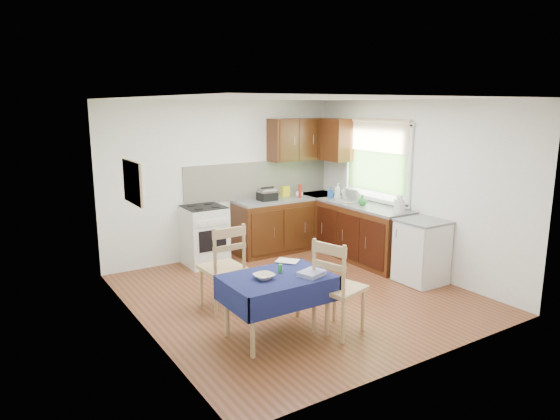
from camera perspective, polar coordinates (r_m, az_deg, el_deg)
floor at (r=6.62m, az=1.98°, el=-9.55°), size 4.20×4.20×0.00m
ceiling at (r=6.16m, az=2.15°, el=12.64°), size 4.00×4.20×0.02m
wall_back at (r=8.06m, az=-6.43°, el=3.50°), size 4.00×0.02×2.50m
wall_front at (r=4.73m, az=16.61°, el=-2.94°), size 4.00×0.02×2.50m
wall_left at (r=5.42m, az=-15.67°, el=-1.03°), size 0.02×4.20×2.50m
wall_right at (r=7.57m, az=14.66°, el=2.63°), size 0.02×4.20×2.50m
base_cabinets at (r=8.22m, az=4.86°, el=-2.14°), size 1.90×2.30×0.86m
worktop_back at (r=8.38m, az=0.99°, el=1.33°), size 1.90×0.60×0.04m
worktop_right at (r=7.88m, az=9.58°, el=0.47°), size 0.60×1.70×0.04m
worktop_corner at (r=8.75m, az=4.55°, el=1.74°), size 0.60×0.60×0.04m
splashback at (r=8.36m, az=-2.37°, el=3.51°), size 2.70×0.02×0.60m
upper_cabinets at (r=8.53m, az=3.71°, el=8.06°), size 1.20×0.85×0.70m
stove at (r=7.75m, az=-8.64°, el=-2.89°), size 0.60×0.61×0.92m
window at (r=7.99m, az=10.99°, el=6.17°), size 0.04×1.48×1.26m
fridge at (r=7.17m, az=15.88°, el=-4.59°), size 0.58×0.60×0.89m
corkboard at (r=5.64m, az=-16.48°, el=3.04°), size 0.04×0.62×0.47m
dining_table at (r=5.29m, az=-0.33°, el=-8.62°), size 1.11×0.76×0.67m
chair_far at (r=6.00m, az=-6.41°, el=-6.20°), size 0.48×0.48×1.06m
chair_near at (r=5.38m, az=6.47°, el=-8.43°), size 0.58×0.58×1.06m
toaster at (r=8.14m, az=-1.46°, el=1.86°), size 0.28×0.17×0.22m
sandwich_press at (r=8.10m, az=-1.47°, el=1.68°), size 0.28×0.24×0.16m
sauce_bottle at (r=8.33m, az=2.31°, el=2.18°), size 0.05×0.05×0.23m
yellow_packet at (r=8.42m, az=0.61°, el=2.13°), size 0.14×0.09×0.18m
dish_rack at (r=8.10m, az=8.11°, el=1.15°), size 0.44×0.34×0.21m
kettle at (r=7.36m, az=13.50°, el=0.59°), size 0.16×0.16×0.26m
cup at (r=8.39m, az=2.22°, el=1.79°), size 0.14×0.14×0.09m
soap_bottle_a at (r=8.23m, az=6.58°, el=2.13°), size 0.15×0.15×0.27m
soap_bottle_b at (r=8.38m, az=5.80°, el=2.01°), size 0.11×0.11×0.18m
soap_bottle_c at (r=7.79m, az=9.40°, el=1.11°), size 0.18×0.18×0.17m
plate_bowl at (r=5.17m, az=-1.83°, el=-7.60°), size 0.22×0.22×0.05m
book at (r=5.62m, az=0.59°, el=-6.14°), size 0.29×0.30×0.02m
spice_jar at (r=5.35m, az=0.03°, el=-6.69°), size 0.05×0.05×0.09m
tea_towel at (r=5.27m, az=3.66°, el=-7.23°), size 0.31×0.27×0.05m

